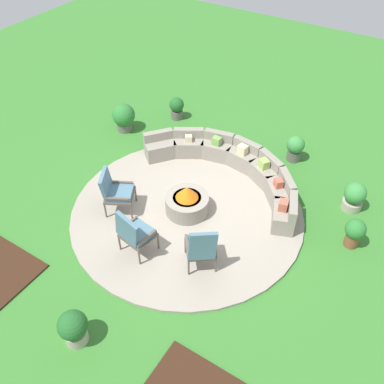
{
  "coord_description": "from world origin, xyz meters",
  "views": [
    {
      "loc": [
        3.57,
        -5.47,
        6.53
      ],
      "look_at": [
        0.0,
        0.2,
        0.45
      ],
      "focal_mm": 39.37,
      "sensor_mm": 36.0,
      "label": 1
    }
  ],
  "objects": [
    {
      "name": "patio_circle",
      "position": [
        0.0,
        0.0,
        0.03
      ],
      "size": [
        5.04,
        5.04,
        0.06
      ],
      "primitive_type": "cylinder",
      "color": "#9E9384",
      "rests_on": "ground_plane"
    },
    {
      "name": "potted_plant_5",
      "position": [
        2.99,
        2.06,
        0.36
      ],
      "size": [
        0.48,
        0.48,
        0.68
      ],
      "color": "#A89E8E",
      "rests_on": "ground_plane"
    },
    {
      "name": "lounge_chair_front_left",
      "position": [
        -1.32,
        -0.76,
        0.59
      ],
      "size": [
        0.81,
        0.81,
        1.0
      ],
      "rotation": [
        0.0,
        0.0,
        5.21
      ],
      "color": "brown",
      "rests_on": "patio_circle"
    },
    {
      "name": "fire_pit",
      "position": [
        0.0,
        0.0,
        0.32
      ],
      "size": [
        0.94,
        0.94,
        0.67
      ],
      "color": "gray",
      "rests_on": "patio_circle"
    },
    {
      "name": "ground_plane",
      "position": [
        0.0,
        0.0,
        0.0
      ],
      "size": [
        24.0,
        24.0,
        0.0
      ],
      "primitive_type": "plane",
      "color": "#387A2D"
    },
    {
      "name": "potted_plant_1",
      "position": [
        -3.19,
        1.81,
        0.42
      ],
      "size": [
        0.62,
        0.62,
        0.78
      ],
      "color": "#605B56",
      "rests_on": "ground_plane"
    },
    {
      "name": "lounge_chair_back_left",
      "position": [
        1.03,
        -1.12,
        0.61
      ],
      "size": [
        0.79,
        0.8,
        1.07
      ],
      "rotation": [
        0.0,
        0.0,
        6.97
      ],
      "color": "brown",
      "rests_on": "patio_circle"
    },
    {
      "name": "lounge_chair_front_right",
      "position": [
        -0.23,
        -1.51,
        0.62
      ],
      "size": [
        0.69,
        0.64,
        1.11
      ],
      "rotation": [
        0.0,
        0.0,
        6.14
      ],
      "color": "brown",
      "rests_on": "patio_circle"
    },
    {
      "name": "potted_plant_3",
      "position": [
        -2.32,
        3.07,
        0.34
      ],
      "size": [
        0.41,
        0.41,
        0.64
      ],
      "color": "#605B56",
      "rests_on": "ground_plane"
    },
    {
      "name": "potted_plant_4",
      "position": [
        1.24,
        3.02,
        0.37
      ],
      "size": [
        0.44,
        0.44,
        0.68
      ],
      "color": "#605B56",
      "rests_on": "ground_plane"
    },
    {
      "name": "curved_stone_bench",
      "position": [
        0.25,
        1.58,
        0.34
      ],
      "size": [
        4.26,
        1.98,
        0.66
      ],
      "color": "gray",
      "rests_on": "patio_circle"
    },
    {
      "name": "potted_plant_0",
      "position": [
        3.3,
        0.98,
        0.39
      ],
      "size": [
        0.41,
        0.41,
        0.67
      ],
      "color": "brown",
      "rests_on": "ground_plane"
    },
    {
      "name": "potted_plant_2",
      "position": [
        0.08,
        -3.49,
        0.38
      ],
      "size": [
        0.49,
        0.49,
        0.7
      ],
      "color": "#A89E8E",
      "rests_on": "ground_plane"
    }
  ]
}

